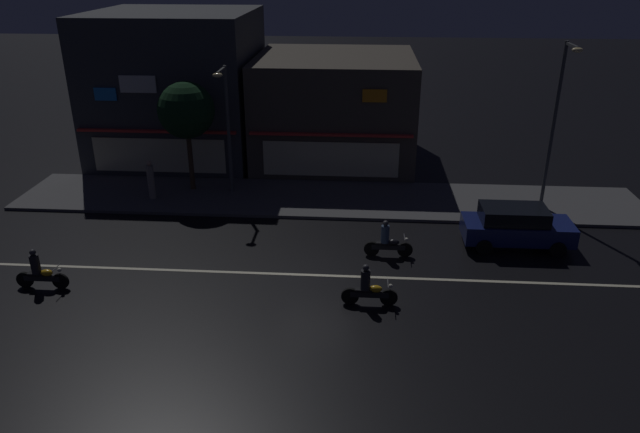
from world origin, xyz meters
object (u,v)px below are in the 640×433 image
streetlamp_mid (557,115)px  parked_car_near_kerb (516,226)px  motorcycle_lead (387,242)px  traffic_cone (467,229)px  motorcycle_opposite_lane (368,288)px  streetlamp_west (227,120)px  motorcycle_following (40,272)px  pedestrian_on_sidewalk (151,181)px

streetlamp_mid → parked_car_near_kerb: bearing=-119.2°
motorcycle_lead → traffic_cone: size_ratio=3.45×
streetlamp_mid → traffic_cone: 6.42m
streetlamp_mid → motorcycle_opposite_lane: size_ratio=3.91×
streetlamp_west → traffic_cone: bearing=-18.8°
streetlamp_west → traffic_cone: streetlamp_west is taller
motorcycle_following → streetlamp_west: bearing=-111.8°
streetlamp_mid → traffic_cone: (-3.85, -2.91, -4.23)m
motorcycle_lead → streetlamp_west: bearing=136.3°
streetlamp_west → motorcycle_following: size_ratio=3.22×
pedestrian_on_sidewalk → motorcycle_lead: bearing=90.1°
streetlamp_mid → parked_car_near_kerb: streetlamp_mid is taller
pedestrian_on_sidewalk → parked_car_near_kerb: bearing=101.6°
pedestrian_on_sidewalk → motorcycle_opposite_lane: 13.34m
motorcycle_following → parked_car_near_kerb: bearing=-159.0°
motorcycle_lead → streetlamp_mid: bearing=29.4°
motorcycle_lead → parked_car_near_kerb: bearing=8.8°
pedestrian_on_sidewalk → motorcycle_lead: 12.07m
pedestrian_on_sidewalk → motorcycle_following: (-1.26, -8.25, -0.38)m
streetlamp_mid → parked_car_near_kerb: (-2.10, -3.75, -3.64)m
motorcycle_lead → motorcycle_following: (-12.26, -3.31, 0.00)m
streetlamp_west → motorcycle_lead: bearing=-38.3°
streetlamp_mid → pedestrian_on_sidewalk: 18.61m
parked_car_near_kerb → motorcycle_following: size_ratio=2.26×
streetlamp_west → motorcycle_opposite_lane: (6.64, -9.43, -3.18)m
pedestrian_on_sidewalk → traffic_cone: (14.44, -2.79, -0.74)m
traffic_cone → parked_car_near_kerb: bearing=-25.7°
streetlamp_west → motorcycle_following: bearing=-118.0°
parked_car_near_kerb → motorcycle_opposite_lane: parked_car_near_kerb is taller
motorcycle_lead → traffic_cone: (3.43, 2.15, -0.36)m
streetlamp_mid → traffic_cone: size_ratio=13.52×
traffic_cone → motorcycle_lead: bearing=-147.9°
streetlamp_mid → motorcycle_lead: streetlamp_mid is taller
parked_car_near_kerb → motorcycle_opposite_lane: size_ratio=2.26×
streetlamp_west → parked_car_near_kerb: streetlamp_west is taller
pedestrian_on_sidewalk → traffic_cone: size_ratio=3.39×
motorcycle_opposite_lane → traffic_cone: motorcycle_opposite_lane is taller
pedestrian_on_sidewalk → motorcycle_following: pedestrian_on_sidewalk is taller
motorcycle_opposite_lane → traffic_cone: bearing=-129.0°
streetlamp_west → pedestrian_on_sidewalk: bearing=-166.0°
streetlamp_west → traffic_cone: 11.97m
pedestrian_on_sidewalk → motorcycle_following: size_ratio=0.98×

